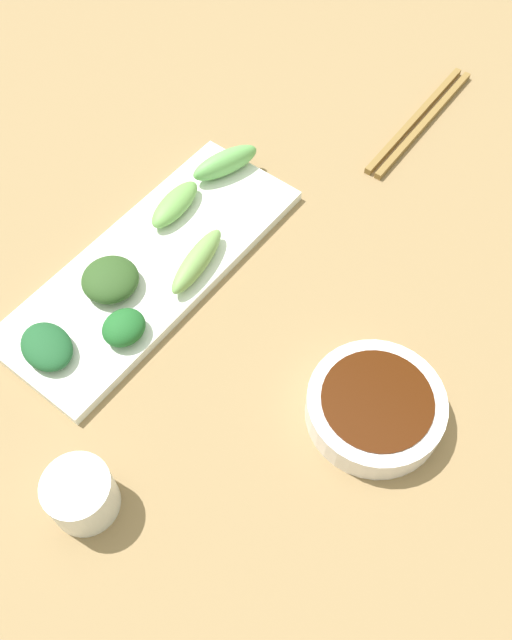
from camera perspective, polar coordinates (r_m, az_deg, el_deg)
name	(u,v)px	position (r m, az deg, el deg)	size (l,w,h in m)	color
tabletop	(239,330)	(0.70, -1.46, -0.87)	(2.10, 2.10, 0.02)	olive
sauce_bowl	(376,405)	(0.64, 10.15, -7.11)	(0.13, 0.13, 0.03)	white
serving_plate	(153,265)	(0.73, -8.75, 4.65)	(0.14, 0.36, 0.01)	white
broccoli_leafy_0	(47,347)	(0.68, -17.30, -2.17)	(0.06, 0.05, 0.02)	#1D522A
broccoli_leafy_1	(110,279)	(0.71, -12.24, 3.37)	(0.06, 0.06, 0.02)	#2C4C20
broccoli_leafy_2	(124,327)	(0.67, -11.13, -0.63)	(0.04, 0.05, 0.02)	#1E5E26
broccoli_stalk_3	(175,204)	(0.76, -6.89, 9.71)	(0.03, 0.08, 0.02)	#6AA34F
broccoli_stalk_4	(225,163)	(0.80, -2.62, 13.16)	(0.03, 0.08, 0.03)	#65AC57
broccoli_stalk_5	(197,261)	(0.71, -5.02, 5.01)	(0.02, 0.09, 0.02)	#76A554
chopsticks	(422,122)	(0.91, 13.85, 15.99)	(0.03, 0.23, 0.01)	olive
tea_cup	(81,495)	(0.61, -14.58, -14.13)	(0.06, 0.06, 0.05)	white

